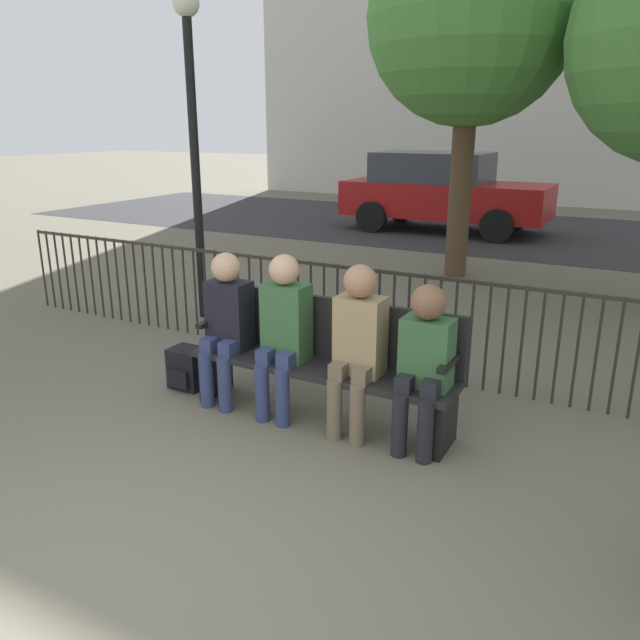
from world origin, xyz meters
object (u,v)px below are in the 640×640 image
Objects in this scene: park_bench at (325,355)px; seated_person_2 at (358,340)px; seated_person_3 at (424,358)px; tree_1 at (471,20)px; lamp_post at (192,109)px; parked_car_0 at (442,191)px; seated_person_0 at (226,319)px; backpack at (188,368)px; seated_person_1 at (283,327)px.

park_bench is 0.41m from seated_person_2.
park_bench is 1.78× the size of seated_person_3.
park_bench is at bearing 170.81° from seated_person_3.
tree_1 is 4.17m from lamp_post.
tree_1 reaches higher than park_bench.
park_bench is 0.50× the size of parked_car_0.
seated_person_0 is 0.29× the size of parked_car_0.
lamp_post reaches higher than seated_person_0.
parked_car_0 is (-1.50, 3.88, -2.66)m from tree_1.
lamp_post is 7.51m from parked_car_0.
seated_person_3 reaches higher than park_bench.
seated_person_0 is at bearing -6.19° from backpack.
backpack is at bearing -85.50° from parked_car_0.
seated_person_2 is 9.42m from parked_car_0.
seated_person_3 is (0.50, -0.00, -0.04)m from seated_person_2.
backpack is 6.22m from tree_1.
backpack is 0.08× the size of parked_car_0.
seated_person_2 is 0.36× the size of lamp_post.
lamp_post is at bearing -119.86° from tree_1.
tree_1 reaches higher than backpack.
tree_1 is (-0.83, 5.25, 2.79)m from seated_person_2.
seated_person_0 reaches higher than park_bench.
backpack is 0.10× the size of lamp_post.
lamp_post reaches higher than backpack.
seated_person_2 is at bearing 0.07° from seated_person_0.
seated_person_1 reaches higher than seated_person_0.
lamp_post is (-2.83, 1.78, 1.61)m from seated_person_2.
tree_1 is 1.18× the size of parked_car_0.
lamp_post is at bearing 146.61° from park_bench.
parked_car_0 reaches higher than seated_person_0.
lamp_post reaches higher than park_bench.
seated_person_1 is (0.53, 0.00, 0.02)m from seated_person_0.
parked_car_0 reaches higher than park_bench.
seated_person_1 is 1.14m from backpack.
seated_person_3 is 0.28× the size of parked_car_0.
parked_car_0 is at bearing 100.66° from seated_person_1.
tree_1 is 4.94m from parked_car_0.
seated_person_2 is 0.50m from seated_person_3.
seated_person_0 is 1.05× the size of seated_person_3.
park_bench is at bearing -77.44° from parked_car_0.
parked_car_0 reaches higher than seated_person_3.
tree_1 reaches higher than lamp_post.
backpack is at bearing 178.22° from seated_person_2.
parked_car_0 is at bearing 104.33° from seated_person_2.
parked_car_0 is (-2.33, 9.13, 0.13)m from seated_person_2.
seated_person_3 is 0.33× the size of lamp_post.
seated_person_2 is at bearing -75.67° from parked_car_0.
park_bench is at bearing -84.34° from tree_1.
backpack is at bearing -98.58° from tree_1.
seated_person_2 is (1.14, 0.00, 0.02)m from seated_person_0.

